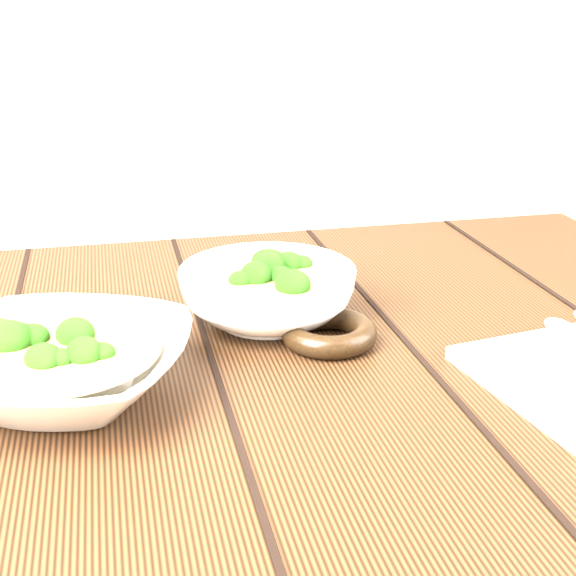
{
  "coord_description": "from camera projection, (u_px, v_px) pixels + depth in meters",
  "views": [
    {
      "loc": [
        -0.11,
        -0.71,
        1.09
      ],
      "look_at": [
        0.07,
        0.04,
        0.8
      ],
      "focal_mm": 50.0,
      "sensor_mm": 36.0,
      "label": 1
    }
  ],
  "objects": [
    {
      "name": "soup_bowl_front",
      "position": [
        60.0,
        365.0,
        0.71
      ],
      "size": [
        0.29,
        0.29,
        0.07
      ],
      "color": "silver",
      "rests_on": "table"
    },
    {
      "name": "soup_bowl_back",
      "position": [
        268.0,
        292.0,
        0.86
      ],
      "size": [
        0.21,
        0.21,
        0.07
      ],
      "color": "silver",
      "rests_on": "table"
    },
    {
      "name": "trivet",
      "position": [
        329.0,
        332.0,
        0.82
      ],
      "size": [
        0.13,
        0.13,
        0.02
      ],
      "primitive_type": "torus",
      "rotation": [
        0.0,
        0.0,
        -0.37
      ],
      "color": "black",
      "rests_on": "table"
    },
    {
      "name": "table",
      "position": [
        234.0,
        459.0,
        0.84
      ],
      "size": [
        1.2,
        0.8,
        0.75
      ],
      "color": "#341E0F",
      "rests_on": "ground"
    }
  ]
}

